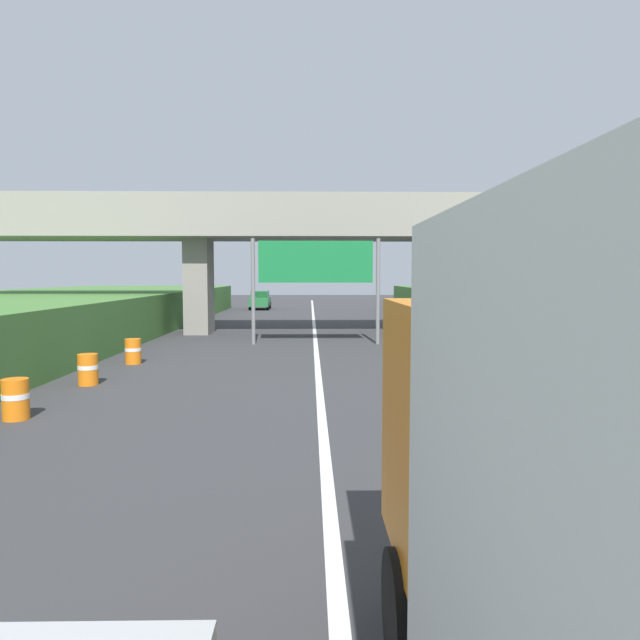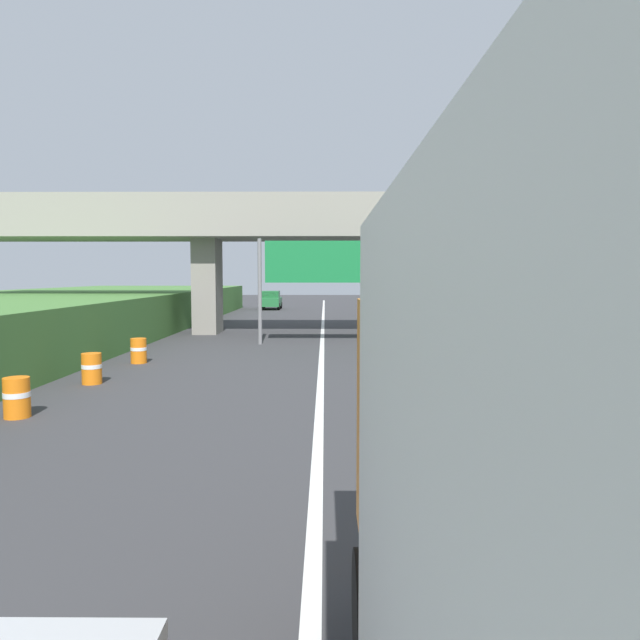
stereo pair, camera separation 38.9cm
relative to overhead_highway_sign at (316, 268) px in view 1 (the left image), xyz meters
name	(u,v)px [view 1 (the left image)]	position (x,y,z in m)	size (l,w,h in m)	color
lane_centre_stripe	(316,350)	(0.00, -2.21, -3.51)	(0.20, 99.45, 0.01)	white
overpass_bridge	(315,233)	(0.00, 5.23, 1.96)	(40.00, 4.80, 7.33)	gray
overhead_highway_sign	(316,268)	(0.00, 0.00, 0.00)	(5.88, 0.18, 4.83)	slate
speed_limit_sign	(520,322)	(7.40, -5.55, -2.03)	(0.60, 0.08, 2.23)	slate
car_green	(260,300)	(-4.91, 27.74, -2.65)	(1.86, 4.10, 1.72)	#236B38
construction_barrel_3	(15,399)	(-6.72, -13.88, -3.05)	(0.57, 0.57, 0.90)	orange
construction_barrel_4	(88,369)	(-6.67, -9.85, -3.05)	(0.57, 0.57, 0.90)	orange
construction_barrel_5	(133,351)	(-6.59, -5.82, -3.05)	(0.57, 0.57, 0.90)	orange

